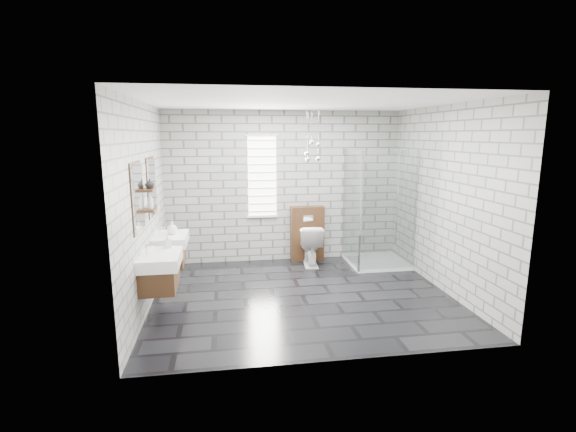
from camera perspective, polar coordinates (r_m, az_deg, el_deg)
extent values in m
cube|color=black|center=(6.13, 1.96, -10.85)|extent=(4.20, 3.60, 0.02)
cube|color=white|center=(5.70, 2.15, 15.41)|extent=(4.20, 3.60, 0.02)
cube|color=#9F9F9A|center=(7.53, -0.52, 3.99)|extent=(4.20, 0.02, 2.70)
cube|color=#9F9F9A|center=(4.03, 6.85, -2.31)|extent=(4.20, 0.02, 2.70)
cube|color=#9F9F9A|center=(5.76, -19.05, 1.19)|extent=(0.02, 3.60, 2.70)
cube|color=#9F9F9A|center=(6.49, 20.68, 2.14)|extent=(0.02, 3.60, 2.70)
cube|color=#462A15|center=(5.43, -17.15, -8.01)|extent=(0.42, 0.62, 0.30)
cube|color=silver|center=(5.39, -15.05, -7.68)|extent=(0.02, 0.35, 0.01)
cube|color=white|center=(5.35, -17.02, -5.73)|extent=(0.47, 0.70, 0.15)
cylinder|color=silver|center=(5.34, -18.75, -4.36)|extent=(0.04, 0.04, 0.12)
cylinder|color=silver|center=(5.32, -18.26, -3.83)|extent=(0.10, 0.02, 0.02)
cube|color=white|center=(5.23, -19.86, 2.41)|extent=(0.03, 0.55, 0.80)
cube|color=#462A15|center=(5.23, -19.98, 2.40)|extent=(0.01, 0.59, 0.84)
cube|color=#462A15|center=(6.38, -15.87, -5.08)|extent=(0.42, 0.62, 0.30)
cube|color=silver|center=(6.35, -14.09, -4.79)|extent=(0.02, 0.35, 0.01)
cube|color=white|center=(6.32, -15.75, -3.12)|extent=(0.47, 0.70, 0.15)
cylinder|color=silver|center=(6.31, -17.21, -1.96)|extent=(0.04, 0.04, 0.12)
cylinder|color=silver|center=(6.29, -16.79, -1.50)|extent=(0.10, 0.02, 0.02)
cube|color=white|center=(6.21, -18.11, 3.79)|extent=(0.03, 0.55, 0.80)
cube|color=#462A15|center=(6.21, -18.22, 3.79)|extent=(0.01, 0.59, 0.84)
cube|color=#462A15|center=(5.70, -18.33, 0.83)|extent=(0.14, 0.30, 0.03)
cube|color=#462A15|center=(5.66, -18.49, 3.42)|extent=(0.14, 0.30, 0.03)
cube|color=white|center=(7.44, -3.56, 5.43)|extent=(0.50, 0.02, 1.40)
cube|color=silver|center=(7.39, -3.62, 10.99)|extent=(0.56, 0.04, 0.04)
cube|color=silver|center=(7.53, -3.48, -0.04)|extent=(0.56, 0.04, 0.04)
cube|color=silver|center=(7.51, -3.49, 0.63)|extent=(0.48, 0.01, 0.02)
cube|color=silver|center=(7.48, -3.50, 1.68)|extent=(0.48, 0.01, 0.02)
cube|color=silver|center=(7.46, -3.51, 2.74)|extent=(0.48, 0.01, 0.02)
cube|color=silver|center=(7.44, -3.53, 3.81)|extent=(0.48, 0.01, 0.02)
cube|color=silver|center=(7.43, -3.54, 4.88)|extent=(0.48, 0.01, 0.02)
cube|color=silver|center=(7.41, -3.55, 5.96)|extent=(0.48, 0.01, 0.02)
cube|color=silver|center=(7.40, -3.56, 7.03)|extent=(0.48, 0.01, 0.02)
cube|color=silver|center=(7.39, -3.58, 8.12)|extent=(0.48, 0.01, 0.02)
cube|color=silver|center=(7.39, -3.59, 9.20)|extent=(0.48, 0.01, 0.03)
cube|color=silver|center=(7.38, -3.60, 10.29)|extent=(0.48, 0.01, 0.03)
cube|color=#462A15|center=(7.64, 2.64, -2.39)|extent=(0.60, 0.20, 1.00)
cube|color=silver|center=(7.48, 2.81, -0.34)|extent=(0.18, 0.01, 0.12)
cube|color=white|center=(7.72, 11.96, -6.11)|extent=(1.00, 1.00, 0.06)
cube|color=silver|center=(7.04, 13.68, 0.55)|extent=(1.00, 0.01, 2.00)
cube|color=silver|center=(7.33, 8.68, 1.14)|extent=(0.01, 1.00, 2.00)
cube|color=silver|center=(6.87, 9.89, 0.44)|extent=(0.03, 0.03, 2.00)
cube|color=silver|center=(7.24, 17.19, 0.64)|extent=(0.03, 0.03, 2.00)
cylinder|color=silver|center=(7.83, 14.78, 2.05)|extent=(0.02, 0.02, 1.80)
cylinder|color=silver|center=(7.71, 14.56, 8.80)|extent=(0.14, 0.14, 0.02)
sphere|color=silver|center=(7.04, 2.57, 8.56)|extent=(0.09, 0.09, 0.09)
cylinder|color=silver|center=(7.04, 2.60, 11.71)|extent=(0.01, 0.01, 0.68)
sphere|color=silver|center=(7.08, 4.13, 7.86)|extent=(0.09, 0.09, 0.09)
cylinder|color=silver|center=(7.07, 4.18, 11.34)|extent=(0.01, 0.01, 0.77)
sphere|color=silver|center=(7.20, 3.24, 10.13)|extent=(0.09, 0.09, 0.09)
cylinder|color=silver|center=(7.20, 3.27, 12.45)|extent=(0.01, 0.01, 0.49)
sphere|color=silver|center=(7.16, 2.69, 7.78)|extent=(0.09, 0.09, 0.09)
cylinder|color=silver|center=(7.15, 2.72, 11.29)|extent=(0.01, 0.01, 0.79)
sphere|color=silver|center=(7.20, 4.14, 9.79)|extent=(0.09, 0.09, 0.09)
cylinder|color=silver|center=(7.20, 4.18, 12.27)|extent=(0.01, 0.01, 0.53)
imported|color=white|center=(7.42, 3.04, -3.92)|extent=(0.46, 0.74, 0.72)
imported|color=#B2B2B2|center=(5.57, -16.11, -3.35)|extent=(0.10, 0.10, 0.17)
imported|color=#B2B2B2|center=(6.29, -15.58, -1.55)|extent=(0.19, 0.19, 0.19)
imported|color=#B2B2B2|center=(5.65, -18.35, 1.93)|extent=(0.09, 0.09, 0.20)
imported|color=#B2B2B2|center=(5.68, -18.39, 4.23)|extent=(0.12, 0.12, 0.12)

